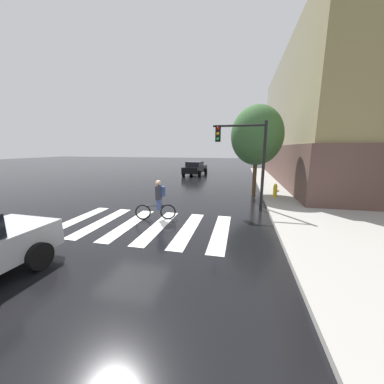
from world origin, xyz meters
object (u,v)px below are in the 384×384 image
object	(u,v)px
sedan_mid	(195,168)
cyclist	(158,200)
street_tree_near	(257,136)
traffic_light_near	(246,151)
fire_hydrant	(275,191)

from	to	relation	value
sedan_mid	cyclist	world-z (taller)	cyclist
cyclist	street_tree_near	bearing A→B (deg)	54.08
cyclist	traffic_light_near	size ratio (longest dim) A/B	0.40
sedan_mid	traffic_light_near	xyz separation A→B (m)	(5.26, -13.17, 2.09)
traffic_light_near	fire_hydrant	world-z (taller)	traffic_light_near
sedan_mid	fire_hydrant	world-z (taller)	sedan_mid
sedan_mid	street_tree_near	size ratio (longest dim) A/B	0.81
traffic_light_near	sedan_mid	bearing A→B (deg)	111.77
traffic_light_near	street_tree_near	bearing A→B (deg)	78.78
traffic_light_near	cyclist	bearing A→B (deg)	-145.37
sedan_mid	street_tree_near	xyz separation A→B (m)	(5.92, -9.84, 2.94)
cyclist	fire_hydrant	distance (m)	7.30
sedan_mid	traffic_light_near	distance (m)	14.33
sedan_mid	fire_hydrant	distance (m)	12.76
traffic_light_near	street_tree_near	xyz separation A→B (m)	(0.66, 3.33, 0.86)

